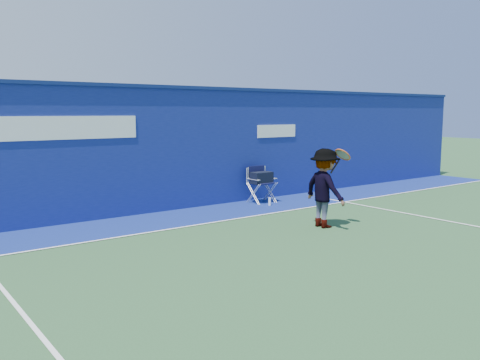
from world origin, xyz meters
TOP-DOWN VIEW (x-y plane):
  - ground at (0.00, 0.00)m, footprint 80.00×80.00m
  - stadium_wall at (-0.00, 5.20)m, footprint 24.00×0.50m
  - out_of_bounds_strip at (0.00, 4.10)m, footprint 24.00×1.80m
  - court_lines at (0.00, 0.60)m, footprint 24.00×12.00m
  - directors_chair_left at (2.67, 4.57)m, footprint 0.57×0.53m
  - directors_chair_right at (2.70, 4.54)m, footprint 0.59×0.53m
  - water_bottle at (2.56, 4.04)m, footprint 0.07×0.07m
  - tennis_player at (1.89, 1.46)m, footprint 0.89×1.12m

SIDE VIEW (x-z plane):
  - ground at x=0.00m, z-range 0.00..0.00m
  - out_of_bounds_strip at x=0.00m, z-range 0.00..0.01m
  - court_lines at x=0.00m, z-range 0.01..0.01m
  - water_bottle at x=2.56m, z-range 0.00..0.22m
  - directors_chair_right at x=2.70m, z-range -0.18..0.80m
  - directors_chair_left at x=2.67m, z-range -0.07..0.90m
  - tennis_player at x=1.89m, z-range 0.00..1.68m
  - stadium_wall at x=0.00m, z-range 0.01..3.09m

